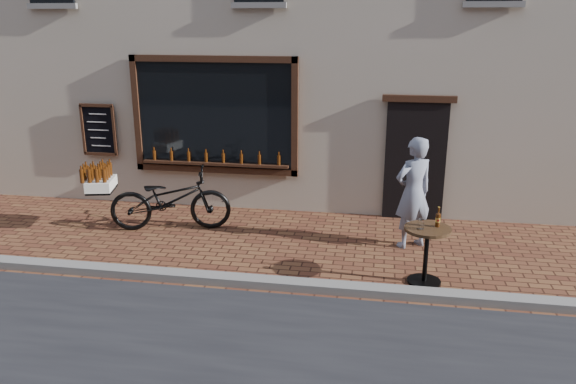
# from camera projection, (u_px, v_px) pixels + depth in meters

# --- Properties ---
(ground) EXTENTS (90.00, 90.00, 0.00)m
(ground) POSITION_uv_depth(u_px,v_px,m) (280.00, 294.00, 7.71)
(ground) COLOR #51281A
(ground) RESTS_ON ground
(kerb) EXTENTS (90.00, 0.25, 0.12)m
(kerb) POSITION_uv_depth(u_px,v_px,m) (283.00, 284.00, 7.88)
(kerb) COLOR slate
(kerb) RESTS_ON ground
(cargo_bicycle) EXTENTS (2.55, 1.24, 1.19)m
(cargo_bicycle) POSITION_uv_depth(u_px,v_px,m) (168.00, 199.00, 9.93)
(cargo_bicycle) COLOR black
(cargo_bicycle) RESTS_ON ground
(bistro_table) EXTENTS (0.65, 0.65, 1.12)m
(bistro_table) POSITION_uv_depth(u_px,v_px,m) (427.00, 244.00, 7.87)
(bistro_table) COLOR black
(bistro_table) RESTS_ON ground
(pedestrian) EXTENTS (0.81, 0.74, 1.85)m
(pedestrian) POSITION_uv_depth(u_px,v_px,m) (413.00, 193.00, 9.07)
(pedestrian) COLOR slate
(pedestrian) RESTS_ON ground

